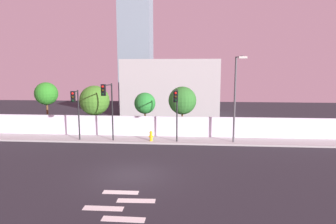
% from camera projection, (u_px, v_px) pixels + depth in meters
% --- Properties ---
extents(ground_plane, '(80.00, 80.00, 0.00)m').
position_uv_depth(ground_plane, '(132.00, 175.00, 16.57)').
color(ground_plane, '#24232A').
extents(sidewalk, '(36.00, 2.40, 0.15)m').
position_uv_depth(sidewalk, '(151.00, 140.00, 24.65)').
color(sidewalk, '#A1A1A1').
rests_on(sidewalk, ground).
extents(perimeter_wall, '(36.00, 0.18, 1.80)m').
position_uv_depth(perimeter_wall, '(153.00, 126.00, 25.78)').
color(perimeter_wall, silver).
rests_on(perimeter_wall, sidewalk).
extents(crosswalk_marking, '(3.55, 3.88, 0.01)m').
position_uv_depth(crosswalk_marking, '(114.00, 209.00, 12.53)').
color(crosswalk_marking, silver).
rests_on(crosswalk_marking, ground).
extents(traffic_light_left, '(0.35, 1.70, 4.37)m').
position_uv_depth(traffic_light_left, '(176.00, 105.00, 22.57)').
color(traffic_light_left, black).
rests_on(traffic_light_left, sidewalk).
extents(traffic_light_center, '(0.40, 1.64, 4.27)m').
position_uv_depth(traffic_light_center, '(76.00, 104.00, 23.25)').
color(traffic_light_center, black).
rests_on(traffic_light_center, sidewalk).
extents(traffic_light_right, '(0.46, 1.85, 4.84)m').
position_uv_depth(traffic_light_right, '(108.00, 100.00, 22.91)').
color(traffic_light_right, black).
rests_on(traffic_light_right, sidewalk).
extents(street_lamp_curbside, '(0.62, 2.15, 6.99)m').
position_uv_depth(street_lamp_curbside, '(236.00, 93.00, 22.77)').
color(street_lamp_curbside, '#4C4C51').
rests_on(street_lamp_curbside, sidewalk).
extents(fire_hydrant, '(0.44, 0.26, 0.84)m').
position_uv_depth(fire_hydrant, '(151.00, 136.00, 23.99)').
color(fire_hydrant, gold).
rests_on(fire_hydrant, sidewalk).
extents(roadside_tree_leftmost, '(2.15, 2.15, 4.94)m').
position_uv_depth(roadside_tree_leftmost, '(46.00, 94.00, 26.98)').
color(roadside_tree_leftmost, brown).
rests_on(roadside_tree_leftmost, ground).
extents(roadside_tree_midleft, '(2.79, 2.79, 4.65)m').
position_uv_depth(roadside_tree_midleft, '(95.00, 100.00, 26.70)').
color(roadside_tree_midleft, brown).
rests_on(roadside_tree_midleft, ground).
extents(roadside_tree_midright, '(1.97, 1.97, 4.02)m').
position_uv_depth(roadside_tree_midright, '(145.00, 103.00, 26.36)').
color(roadside_tree_midright, brown).
rests_on(roadside_tree_midright, ground).
extents(roadside_tree_rightmost, '(2.56, 2.56, 4.60)m').
position_uv_depth(roadside_tree_rightmost, '(182.00, 101.00, 26.05)').
color(roadside_tree_rightmost, brown).
rests_on(roadside_tree_rightmost, ground).
extents(low_building_distant, '(12.93, 6.00, 7.48)m').
position_uv_depth(low_building_distant, '(171.00, 87.00, 39.15)').
color(low_building_distant, '#ABABAB').
rests_on(low_building_distant, ground).
extents(tower_on_skyline, '(5.57, 5.00, 24.13)m').
position_uv_depth(tower_on_skyline, '(136.00, 36.00, 50.34)').
color(tower_on_skyline, gray).
rests_on(tower_on_skyline, ground).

